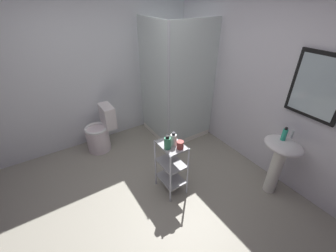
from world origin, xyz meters
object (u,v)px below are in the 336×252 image
(lotion_bottle_white, at_px, (174,140))
(rinse_cup, at_px, (180,145))
(body_wash_bottle_green, at_px, (167,143))
(shower_stall, at_px, (174,112))
(toilet, at_px, (101,132))
(pedestal_sink, at_px, (280,156))
(storage_cart, at_px, (171,164))
(hand_soap_bottle, at_px, (284,134))

(lotion_bottle_white, bearing_deg, rinse_cup, 16.87)
(body_wash_bottle_green, bearing_deg, shower_stall, 142.31)
(toilet, height_order, body_wash_bottle_green, body_wash_bottle_green)
(pedestal_sink, bearing_deg, storage_cart, -123.87)
(pedestal_sink, distance_m, lotion_bottle_white, 1.33)
(hand_soap_bottle, bearing_deg, body_wash_bottle_green, -119.71)
(storage_cart, relative_size, hand_soap_bottle, 4.36)
(shower_stall, bearing_deg, body_wash_bottle_green, -37.69)
(pedestal_sink, height_order, hand_soap_bottle, hand_soap_bottle)
(storage_cart, relative_size, lotion_bottle_white, 4.17)
(shower_stall, bearing_deg, pedestal_sink, 9.43)
(shower_stall, xyz_separation_m, hand_soap_bottle, (1.81, 0.31, 0.42))
(body_wash_bottle_green, xyz_separation_m, lotion_bottle_white, (-0.02, 0.10, -0.00))
(rinse_cup, bearing_deg, pedestal_sink, 59.31)
(hand_soap_bottle, relative_size, rinse_cup, 1.77)
(shower_stall, height_order, pedestal_sink, shower_stall)
(shower_stall, xyz_separation_m, rinse_cup, (1.21, -0.75, 0.32))
(shower_stall, bearing_deg, toilet, -102.80)
(shower_stall, height_order, body_wash_bottle_green, shower_stall)
(pedestal_sink, bearing_deg, toilet, -143.37)
(storage_cart, height_order, rinse_cup, rinse_cup)
(toilet, bearing_deg, storage_cart, 19.05)
(hand_soap_bottle, height_order, lotion_bottle_white, hand_soap_bottle)
(hand_soap_bottle, xyz_separation_m, body_wash_bottle_green, (-0.67, -1.18, -0.07))
(rinse_cup, bearing_deg, body_wash_bottle_green, -122.34)
(toilet, bearing_deg, rinse_cup, 19.30)
(storage_cart, bearing_deg, body_wash_bottle_green, -65.78)
(storage_cart, height_order, hand_soap_bottle, hand_soap_bottle)
(body_wash_bottle_green, bearing_deg, lotion_bottle_white, 99.86)
(body_wash_bottle_green, height_order, rinse_cup, body_wash_bottle_green)
(lotion_bottle_white, bearing_deg, hand_soap_bottle, 57.55)
(toilet, height_order, hand_soap_bottle, hand_soap_bottle)
(toilet, distance_m, body_wash_bottle_green, 1.56)
(hand_soap_bottle, bearing_deg, toilet, -142.95)
(toilet, bearing_deg, body_wash_bottle_green, 15.77)
(toilet, distance_m, rinse_cup, 1.66)
(pedestal_sink, relative_size, storage_cart, 1.09)
(pedestal_sink, xyz_separation_m, storage_cart, (-0.74, -1.10, -0.14))
(storage_cart, distance_m, body_wash_bottle_green, 0.39)
(shower_stall, height_order, toilet, shower_stall)
(pedestal_sink, distance_m, storage_cart, 1.34)
(storage_cart, xyz_separation_m, rinse_cup, (0.11, 0.05, 0.35))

